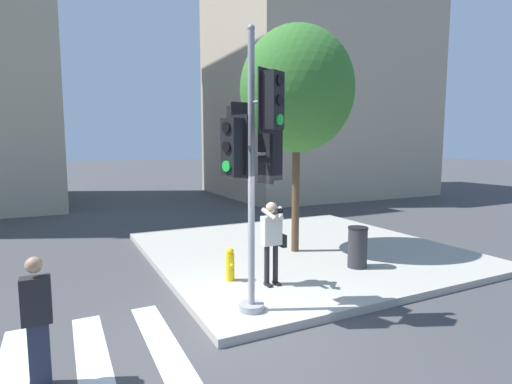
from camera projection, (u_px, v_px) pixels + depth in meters
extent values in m
plane|color=#424244|center=(236.00, 329.00, 6.58)|extent=(160.00, 160.00, 0.00)
cube|color=#ADA89E|center=(300.00, 250.00, 11.23)|extent=(8.00, 8.00, 0.15)
cube|color=silver|center=(163.00, 345.00, 6.05)|extent=(0.44, 3.13, 0.01)
cube|color=silver|center=(93.00, 360.00, 5.61)|extent=(0.44, 3.13, 0.01)
cube|color=silver|center=(11.00, 378.00, 5.18)|extent=(0.44, 3.13, 0.01)
cylinder|color=#939399|center=(251.00, 307.00, 6.95)|extent=(0.44, 0.44, 0.12)
cylinder|color=#939399|center=(251.00, 173.00, 6.68)|extent=(0.11, 0.11, 4.58)
sphere|color=#939399|center=(251.00, 28.00, 6.41)|extent=(0.12, 0.12, 0.12)
cylinder|color=#939399|center=(245.00, 132.00, 6.75)|extent=(0.08, 0.26, 0.05)
cube|color=black|center=(237.00, 133.00, 6.96)|extent=(0.33, 0.28, 0.90)
cube|color=black|center=(241.00, 132.00, 6.85)|extent=(0.42, 0.08, 1.02)
cylinder|color=black|center=(233.00, 116.00, 7.04)|extent=(0.17, 0.05, 0.17)
cylinder|color=black|center=(234.00, 133.00, 7.07)|extent=(0.17, 0.05, 0.17)
cylinder|color=green|center=(234.00, 150.00, 7.10)|extent=(0.17, 0.05, 0.17)
cylinder|color=#939399|center=(260.00, 102.00, 6.43)|extent=(0.16, 0.26, 0.05)
cube|color=black|center=(273.00, 101.00, 6.28)|extent=(0.37, 0.35, 0.90)
cube|color=black|center=(266.00, 101.00, 6.36)|extent=(0.39, 0.21, 1.02)
cylinder|color=black|center=(280.00, 80.00, 6.16)|extent=(0.17, 0.10, 0.17)
cylinder|color=black|center=(280.00, 100.00, 6.20)|extent=(0.17, 0.10, 0.17)
cylinder|color=green|center=(280.00, 120.00, 6.23)|extent=(0.17, 0.10, 0.17)
cylinder|color=#939399|center=(243.00, 147.00, 6.49)|extent=(0.26, 0.14, 0.05)
cube|color=black|center=(232.00, 147.00, 6.31)|extent=(0.33, 0.37, 0.90)
cube|color=black|center=(238.00, 147.00, 6.40)|extent=(0.17, 0.40, 1.02)
cylinder|color=black|center=(226.00, 127.00, 6.17)|extent=(0.09, 0.17, 0.17)
cylinder|color=black|center=(226.00, 147.00, 6.21)|extent=(0.09, 0.17, 0.17)
cylinder|color=green|center=(226.00, 166.00, 6.24)|extent=(0.09, 0.17, 0.17)
cylinder|color=#939399|center=(260.00, 154.00, 6.75)|extent=(0.27, 0.09, 0.05)
cube|color=black|center=(272.00, 154.00, 6.90)|extent=(0.29, 0.34, 0.90)
cube|color=black|center=(266.00, 154.00, 6.82)|extent=(0.10, 0.42, 1.02)
cylinder|color=black|center=(278.00, 136.00, 6.94)|extent=(0.06, 0.17, 0.17)
cylinder|color=black|center=(278.00, 154.00, 6.98)|extent=(0.06, 0.17, 0.17)
cylinder|color=green|center=(278.00, 171.00, 7.01)|extent=(0.06, 0.17, 0.17)
cube|color=black|center=(268.00, 285.00, 8.16)|extent=(0.09, 0.24, 0.05)
cube|color=black|center=(277.00, 283.00, 8.25)|extent=(0.09, 0.24, 0.05)
cylinder|color=black|center=(267.00, 265.00, 8.16)|extent=(0.11, 0.11, 0.84)
cylinder|color=black|center=(275.00, 264.00, 8.25)|extent=(0.11, 0.11, 0.84)
cube|color=beige|center=(271.00, 231.00, 8.13)|extent=(0.40, 0.22, 0.59)
sphere|color=tan|center=(271.00, 208.00, 8.07)|extent=(0.23, 0.23, 0.23)
cube|color=black|center=(279.00, 211.00, 7.80)|extent=(0.12, 0.10, 0.09)
cylinder|color=black|center=(281.00, 211.00, 7.74)|extent=(0.06, 0.08, 0.06)
cylinder|color=beige|center=(269.00, 214.00, 7.90)|extent=(0.23, 0.35, 0.23)
cylinder|color=beige|center=(281.00, 213.00, 8.02)|extent=(0.23, 0.35, 0.23)
cube|color=black|center=(283.00, 241.00, 8.30)|extent=(0.10, 0.20, 0.26)
cube|color=#282D42|center=(40.00, 355.00, 4.97)|extent=(0.24, 0.16, 0.83)
cube|color=#232326|center=(36.00, 300.00, 4.89)|extent=(0.34, 0.20, 0.59)
sphere|color=tan|center=(34.00, 265.00, 4.84)|extent=(0.20, 0.20, 0.20)
cylinder|color=brown|center=(296.00, 191.00, 10.68)|extent=(0.20, 0.20, 3.27)
ellipsoid|color=#38752D|center=(297.00, 90.00, 10.37)|extent=(2.97, 2.97, 3.27)
cylinder|color=yellow|center=(230.00, 267.00, 8.47)|extent=(0.18, 0.18, 0.57)
sphere|color=yellow|center=(230.00, 252.00, 8.43)|extent=(0.17, 0.17, 0.17)
cylinder|color=yellow|center=(232.00, 266.00, 8.36)|extent=(0.08, 0.06, 0.08)
cylinder|color=#2D2D33|center=(357.00, 248.00, 9.37)|extent=(0.45, 0.45, 0.92)
cylinder|color=black|center=(358.00, 228.00, 9.32)|extent=(0.47, 0.47, 0.04)
cube|color=tan|center=(316.00, 91.00, 25.04)|extent=(12.03, 9.32, 12.85)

